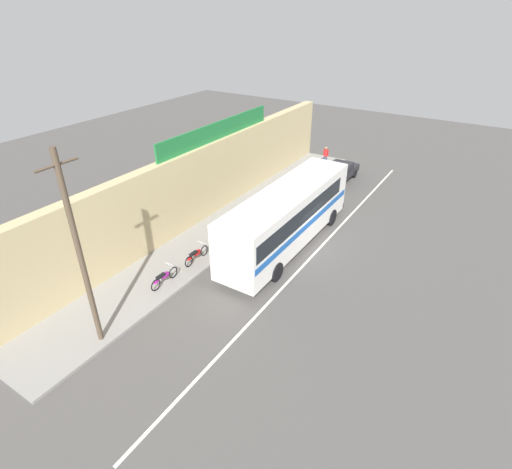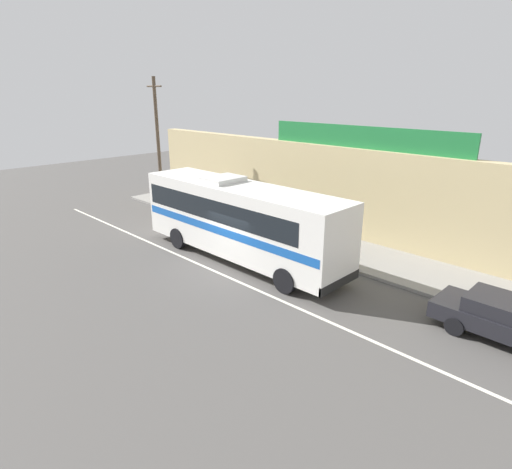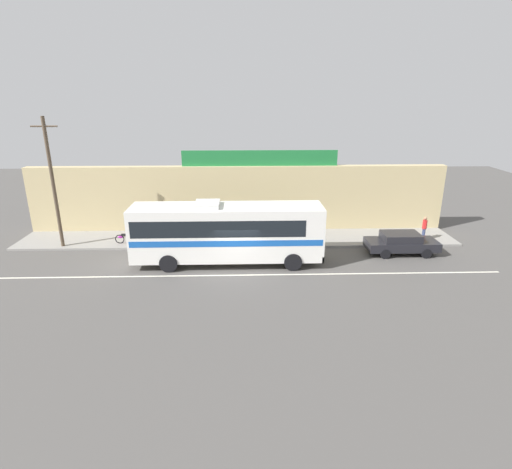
% 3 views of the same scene
% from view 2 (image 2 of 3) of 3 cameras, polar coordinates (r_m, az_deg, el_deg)
% --- Properties ---
extents(ground_plane, '(70.00, 70.00, 0.00)m').
position_cam_2_polar(ground_plane, '(19.01, -3.06, -4.59)').
color(ground_plane, '#4F4C49').
extents(sidewalk_slab, '(30.00, 3.60, 0.14)m').
position_cam_2_polar(sidewalk_slab, '(22.55, 6.75, -0.67)').
color(sidewalk_slab, gray).
rests_on(sidewalk_slab, ground_plane).
extents(storefront_facade, '(30.00, 0.70, 4.80)m').
position_cam_2_polar(storefront_facade, '(23.58, 10.23, 5.93)').
color(storefront_facade, tan).
rests_on(storefront_facade, ground_plane).
extents(storefront_billboard, '(11.05, 0.12, 1.10)m').
position_cam_2_polar(storefront_billboard, '(22.27, 14.09, 12.63)').
color(storefront_billboard, '#1E7538').
rests_on(storefront_billboard, storefront_facade).
extents(road_center_stripe, '(30.00, 0.14, 0.01)m').
position_cam_2_polar(road_center_stripe, '(18.52, -4.90, -5.26)').
color(road_center_stripe, silver).
rests_on(road_center_stripe, ground_plane).
extents(intercity_bus, '(11.15, 2.64, 3.78)m').
position_cam_2_polar(intercity_bus, '(19.38, -2.30, 2.40)').
color(intercity_bus, white).
rests_on(intercity_bus, ground_plane).
extents(parked_car, '(4.44, 1.86, 1.37)m').
position_cam_2_polar(parked_car, '(15.68, 30.87, -9.79)').
color(parked_car, black).
rests_on(parked_car, ground_plane).
extents(utility_pole, '(1.60, 0.22, 8.28)m').
position_cam_2_polar(utility_pole, '(29.23, -13.09, 12.21)').
color(utility_pole, brown).
rests_on(utility_pole, sidewalk_slab).
extents(motorcycle_blue, '(1.93, 0.56, 0.94)m').
position_cam_2_polar(motorcycle_blue, '(24.90, -3.39, 2.52)').
color(motorcycle_blue, black).
rests_on(motorcycle_blue, sidewalk_slab).
extents(motorcycle_purple, '(1.87, 0.56, 0.94)m').
position_cam_2_polar(motorcycle_purple, '(26.74, -6.91, 3.56)').
color(motorcycle_purple, black).
rests_on(motorcycle_purple, sidewalk_slab).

